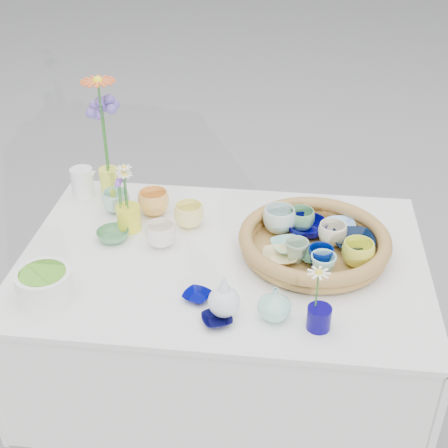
# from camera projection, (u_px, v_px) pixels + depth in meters

# --- Properties ---
(ground) EXTENTS (80.00, 80.00, 0.00)m
(ground) POSITION_uv_depth(u_px,v_px,m) (223.00, 421.00, 2.36)
(ground) COLOR gray
(display_table) EXTENTS (1.26, 0.86, 0.77)m
(display_table) POSITION_uv_depth(u_px,v_px,m) (223.00, 421.00, 2.36)
(display_table) COLOR white
(display_table) RESTS_ON ground
(wicker_tray) EXTENTS (0.47, 0.47, 0.08)m
(wicker_tray) POSITION_uv_depth(u_px,v_px,m) (314.00, 243.00, 1.94)
(wicker_tray) COLOR olive
(wicker_tray) RESTS_ON display_table
(tray_ceramic_0) EXTENTS (0.15, 0.15, 0.04)m
(tray_ceramic_0) POSITION_uv_depth(u_px,v_px,m) (307.00, 227.00, 2.02)
(tray_ceramic_0) COLOR #040362
(tray_ceramic_0) RESTS_ON wicker_tray
(tray_ceramic_1) EXTENTS (0.15, 0.15, 0.03)m
(tray_ceramic_1) POSITION_uv_depth(u_px,v_px,m) (353.00, 241.00, 1.96)
(tray_ceramic_1) COLOR black
(tray_ceramic_1) RESTS_ON wicker_tray
(tray_ceramic_2) EXTENTS (0.13, 0.13, 0.08)m
(tray_ceramic_2) POSITION_uv_depth(u_px,v_px,m) (358.00, 253.00, 1.86)
(tray_ceramic_2) COLOR #E0E540
(tray_ceramic_2) RESTS_ON wicker_tray
(tray_ceramic_3) EXTENTS (0.13, 0.13, 0.03)m
(tray_ceramic_3) POSITION_uv_depth(u_px,v_px,m) (315.00, 256.00, 1.90)
(tray_ceramic_3) COLOR #407147
(tray_ceramic_3) RESTS_ON wicker_tray
(tray_ceramic_4) EXTENTS (0.09, 0.09, 0.07)m
(tray_ceramic_4) POSITION_uv_depth(u_px,v_px,m) (296.00, 251.00, 1.88)
(tray_ceramic_4) COLOR #8FAC90
(tray_ceramic_4) RESTS_ON wicker_tray
(tray_ceramic_5) EXTENTS (0.13, 0.13, 0.02)m
(tray_ceramic_5) POSITION_uv_depth(u_px,v_px,m) (288.00, 246.00, 1.94)
(tray_ceramic_5) COLOR #92E5D4
(tray_ceramic_5) RESTS_ON wicker_tray
(tray_ceramic_6) EXTENTS (0.13, 0.13, 0.08)m
(tray_ceramic_6) POSITION_uv_depth(u_px,v_px,m) (279.00, 220.00, 2.01)
(tray_ceramic_6) COLOR silver
(tray_ceramic_6) RESTS_ON wicker_tray
(tray_ceramic_7) EXTENTS (0.12, 0.12, 0.07)m
(tray_ceramic_7) POSITION_uv_depth(u_px,v_px,m) (332.00, 234.00, 1.96)
(tray_ceramic_7) COLOR white
(tray_ceramic_7) RESTS_ON wicker_tray
(tray_ceramic_8) EXTENTS (0.11, 0.11, 0.02)m
(tray_ceramic_8) POSITION_uv_depth(u_px,v_px,m) (341.00, 226.00, 2.04)
(tray_ceramic_8) COLOR #8CBEFF
(tray_ceramic_8) RESTS_ON wicker_tray
(tray_ceramic_9) EXTENTS (0.09, 0.09, 0.07)m
(tray_ceramic_9) POSITION_uv_depth(u_px,v_px,m) (320.00, 258.00, 1.85)
(tray_ceramic_9) COLOR #011261
(tray_ceramic_9) RESTS_ON wicker_tray
(tray_ceramic_10) EXTENTS (0.12, 0.12, 0.03)m
(tray_ceramic_10) POSITION_uv_depth(u_px,v_px,m) (280.00, 257.00, 1.89)
(tray_ceramic_10) COLOR #DAC180
(tray_ceramic_10) RESTS_ON wicker_tray
(tray_ceramic_11) EXTENTS (0.09, 0.09, 0.07)m
(tray_ceramic_11) POSITION_uv_depth(u_px,v_px,m) (323.00, 265.00, 1.82)
(tray_ceramic_11) COLOR #99E7E2
(tray_ceramic_11) RESTS_ON wicker_tray
(tray_ceramic_12) EXTENTS (0.11, 0.11, 0.07)m
(tray_ceramic_12) POSITION_uv_depth(u_px,v_px,m) (301.00, 220.00, 2.03)
(tray_ceramic_12) COLOR #62A66B
(tray_ceramic_12) RESTS_ON wicker_tray
(loose_ceramic_0) EXTENTS (0.13, 0.13, 0.08)m
(loose_ceramic_0) POSITION_uv_depth(u_px,v_px,m) (154.00, 203.00, 2.14)
(loose_ceramic_0) COLOR #F9B455
(loose_ceramic_0) RESTS_ON display_table
(loose_ceramic_1) EXTENTS (0.10, 0.10, 0.08)m
(loose_ceramic_1) POSITION_uv_depth(u_px,v_px,m) (189.00, 215.00, 2.08)
(loose_ceramic_1) COLOR #FFF285
(loose_ceramic_1) RESTS_ON display_table
(loose_ceramic_2) EXTENTS (0.12, 0.12, 0.03)m
(loose_ceramic_2) POSITION_uv_depth(u_px,v_px,m) (113.00, 235.00, 2.02)
(loose_ceramic_2) COLOR #4C8C57
(loose_ceramic_2) RESTS_ON display_table
(loose_ceramic_3) EXTENTS (0.10, 0.10, 0.08)m
(loose_ceramic_3) POSITION_uv_depth(u_px,v_px,m) (161.00, 235.00, 1.98)
(loose_ceramic_3) COLOR white
(loose_ceramic_3) RESTS_ON display_table
(loose_ceramic_4) EXTENTS (0.10, 0.10, 0.02)m
(loose_ceramic_4) POSITION_uv_depth(u_px,v_px,m) (197.00, 296.00, 1.77)
(loose_ceramic_4) COLOR #00036C
(loose_ceramic_4) RESTS_ON display_table
(loose_ceramic_5) EXTENTS (0.10, 0.10, 0.07)m
(loose_ceramic_5) POSITION_uv_depth(u_px,v_px,m) (116.00, 201.00, 2.16)
(loose_ceramic_5) COLOR #A7D9C5
(loose_ceramic_5) RESTS_ON display_table
(loose_ceramic_6) EXTENTS (0.11, 0.11, 0.02)m
(loose_ceramic_6) POSITION_uv_depth(u_px,v_px,m) (217.00, 320.00, 1.68)
(loose_ceramic_6) COLOR #070733
(loose_ceramic_6) RESTS_ON display_table
(fluted_bowl) EXTENTS (0.21, 0.21, 0.08)m
(fluted_bowl) POSITION_uv_depth(u_px,v_px,m) (44.00, 284.00, 1.76)
(fluted_bowl) COLOR white
(fluted_bowl) RESTS_ON display_table
(bud_vase_paleblue) EXTENTS (0.11, 0.11, 0.14)m
(bud_vase_paleblue) POSITION_uv_depth(u_px,v_px,m) (224.00, 295.00, 1.68)
(bud_vase_paleblue) COLOR white
(bud_vase_paleblue) RESTS_ON display_table
(bud_vase_seafoam) EXTENTS (0.11, 0.11, 0.10)m
(bud_vase_seafoam) POSITION_uv_depth(u_px,v_px,m) (275.00, 303.00, 1.68)
(bud_vase_seafoam) COLOR #9DDDC9
(bud_vase_seafoam) RESTS_ON display_table
(bud_vase_cobalt) EXTENTS (0.07, 0.07, 0.07)m
(bud_vase_cobalt) POSITION_uv_depth(u_px,v_px,m) (319.00, 318.00, 1.65)
(bud_vase_cobalt) COLOR #09015E
(bud_vase_cobalt) RESTS_ON display_table
(single_daisy) EXTENTS (0.08, 0.08, 0.13)m
(single_daisy) POSITION_uv_depth(u_px,v_px,m) (317.00, 290.00, 1.61)
(single_daisy) COLOR white
(single_daisy) RESTS_ON bud_vase_cobalt
(tall_vase_yellow) EXTENTS (0.09, 0.09, 0.13)m
(tall_vase_yellow) POSITION_uv_depth(u_px,v_px,m) (110.00, 185.00, 2.20)
(tall_vase_yellow) COLOR #EAEC41
(tall_vase_yellow) RESTS_ON display_table
(gerbera) EXTENTS (0.16, 0.16, 0.34)m
(gerbera) POSITION_uv_depth(u_px,v_px,m) (103.00, 128.00, 2.07)
(gerbera) COLOR orange
(gerbera) RESTS_ON tall_vase_yellow
(hydrangea) EXTENTS (0.11, 0.11, 0.31)m
(hydrangea) POSITION_uv_depth(u_px,v_px,m) (105.00, 139.00, 2.12)
(hydrangea) COLOR #7456B6
(hydrangea) RESTS_ON tall_vase_yellow
(white_pitcher) EXTENTS (0.14, 0.12, 0.11)m
(white_pitcher) POSITION_uv_depth(u_px,v_px,m) (83.00, 182.00, 2.24)
(white_pitcher) COLOR white
(white_pitcher) RESTS_ON display_table
(daisy_cup) EXTENTS (0.09, 0.09, 0.09)m
(daisy_cup) POSITION_uv_depth(u_px,v_px,m) (129.00, 218.00, 2.06)
(daisy_cup) COLOR yellow
(daisy_cup) RESTS_ON display_table
(daisy_posy) EXTENTS (0.10, 0.10, 0.14)m
(daisy_posy) POSITION_uv_depth(u_px,v_px,m) (124.00, 187.00, 2.00)
(daisy_posy) COLOR white
(daisy_posy) RESTS_ON daisy_cup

